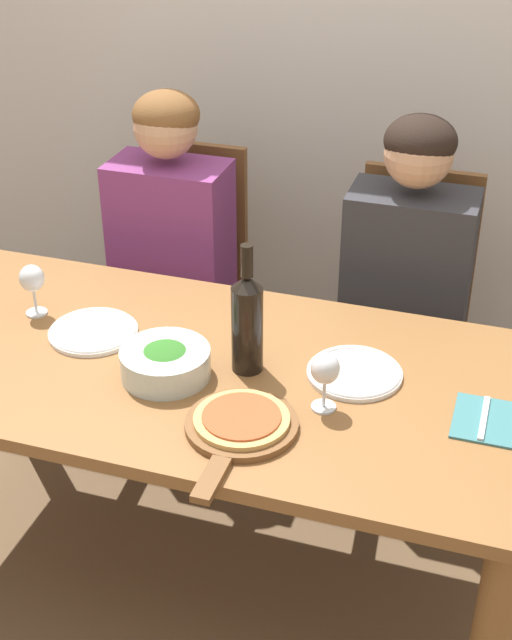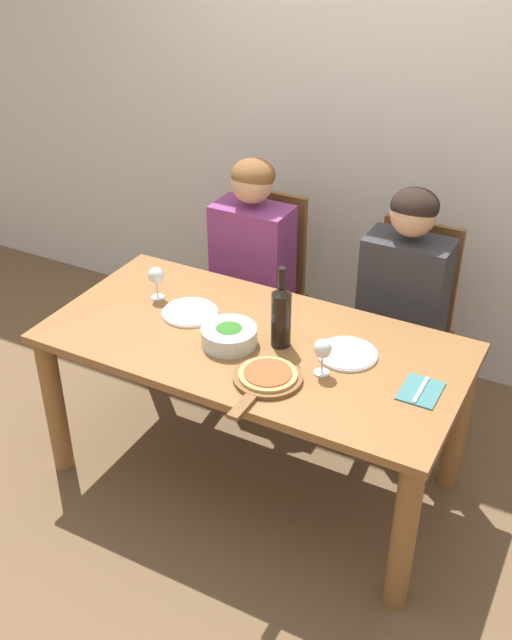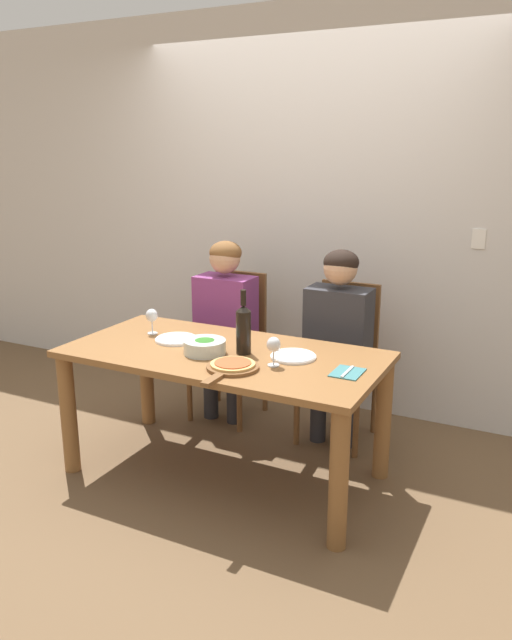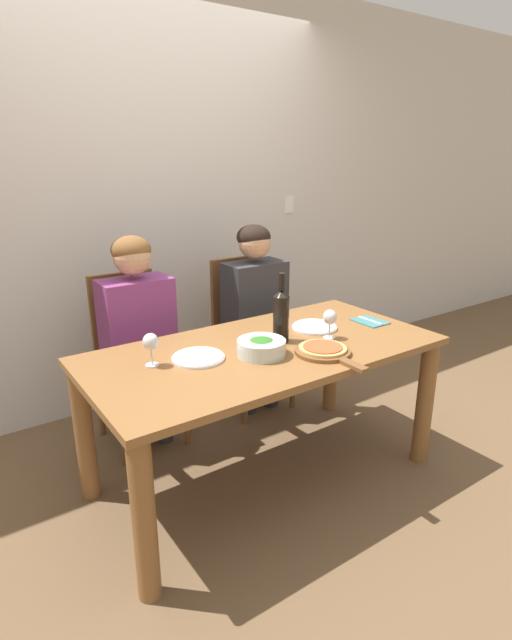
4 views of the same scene
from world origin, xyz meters
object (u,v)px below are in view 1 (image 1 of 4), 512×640
Objects in this scene: person_woman at (169,239)px; wine_glass_left at (32,281)px; chair_right at (407,315)px; dinner_plate_right at (355,372)px; chair_left at (185,280)px; wine_glass_right at (325,371)px; wine_bottle at (247,321)px; pizza_on_board at (240,425)px; person_man at (407,273)px; fork_on_napkin at (484,420)px; broccoli_bowl at (165,362)px; dinner_plate_left at (93,331)px.

wine_glass_left is (-0.17, -0.57, 0.10)m from person_woman.
chair_right is 0.75m from dinner_plate_right.
chair_left is at bearing 76.39° from wine_glass_left.
chair_right is at bearing 85.29° from wine_glass_right.
pizza_on_board is (0.06, -0.25, -0.12)m from wine_bottle.
person_woman and person_man have the same top height.
wine_glass_left is at bearing 173.06° from wine_bottle.
person_man is at bearing 113.35° from fork_on_napkin.
wine_glass_left is at bearing 174.51° from fork_on_napkin.
chair_right is 5.42× the size of fork_on_napkin.
broccoli_bowl is at bearing -119.34° from chair_right.
dinner_plate_right is at bearing -1.72° from wine_glass_left.
wine_bottle is at bearing -53.12° from person_woman.
chair_right is 4.06× the size of dinner_plate_right.
wine_bottle is at bearing -169.04° from dinner_plate_right.
dinner_plate_right is 0.92m from wine_glass_left.
wine_bottle is 0.25m from wine_glass_right.
wine_glass_left is at bearing -149.13° from person_man.
broccoli_bowl reaches higher than dinner_plate_right.
person_woman is (-0.78, -0.12, 0.22)m from chair_right.
dinner_plate_left is at bearing 151.66° from pizza_on_board.
person_man reaches higher than fork_on_napkin.
dinner_plate_right is at bearing 164.30° from fork_on_napkin.
wine_bottle reaches higher than wine_glass_right.
wine_glass_right reaches higher than fork_on_napkin.
chair_left is 0.82m from person_man.
pizza_on_board reaches higher than dinner_plate_left.
person_man is at bearing 84.55° from wine_glass_right.
chair_left is 0.81× the size of person_woman.
person_man is 0.59m from dinner_plate_right.
pizza_on_board is 2.24× the size of fork_on_napkin.
chair_left is 0.77m from wine_glass_left.
chair_left is 0.77m from dinner_plate_left.
broccoli_bowl is at bearing -70.71° from chair_left.
wine_glass_right is (0.88, -0.18, 0.00)m from wine_glass_left.
person_woman reaches higher than chair_right.
person_man reaches higher than wine_bottle.
person_man is at bearing 56.89° from broccoli_bowl.
person_woman is 8.01× the size of wine_glass_left.
chair_left is 1.06m from dinner_plate_right.
person_woman is at bearing 126.88° from wine_bottle.
dinner_plate_left is at bearing -178.17° from dinner_plate_right.
person_woman reaches higher than wine_glass_right.
person_man is 8.01× the size of wine_glass_right.
chair_right is 0.25m from person_man.
dinner_plate_right reaches higher than fork_on_napkin.
wine_glass_right is at bearing -50.75° from chair_left.
pizza_on_board is (0.55, -1.01, 0.23)m from chair_left.
dinner_plate_right is (0.75, -0.71, 0.23)m from chair_left.
person_man is (0.78, 0.00, 0.00)m from person_woman.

